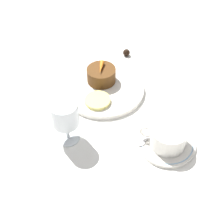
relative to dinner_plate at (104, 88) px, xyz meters
name	(u,v)px	position (x,y,z in m)	size (l,w,h in m)	color
ground_plane	(111,103)	(-0.03, 0.04, -0.01)	(3.00, 3.00, 0.00)	white
dinner_plate	(104,88)	(0.00, 0.00, 0.00)	(0.23, 0.23, 0.01)	white
saucer	(167,144)	(-0.20, 0.15, 0.00)	(0.14, 0.14, 0.01)	white
coffee_cup	(168,136)	(-0.20, 0.15, 0.03)	(0.11, 0.09, 0.05)	white
spoon	(149,137)	(-0.16, 0.14, 0.00)	(0.06, 0.09, 0.00)	silver
wine_glass	(65,116)	(0.04, 0.19, 0.07)	(0.06, 0.06, 0.12)	silver
fork	(165,105)	(-0.18, 0.01, -0.01)	(0.03, 0.20, 0.01)	silver
dessert_cake	(101,75)	(0.01, -0.03, 0.03)	(0.08, 0.08, 0.04)	#563314
carrot_garnish	(101,67)	(0.01, -0.03, 0.05)	(0.02, 0.05, 0.01)	orange
pineapple_slice	(98,100)	(0.00, 0.06, 0.01)	(0.07, 0.07, 0.01)	#EFE075
chocolate_truffle	(126,53)	(-0.02, -0.18, 0.00)	(0.02, 0.02, 0.02)	black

